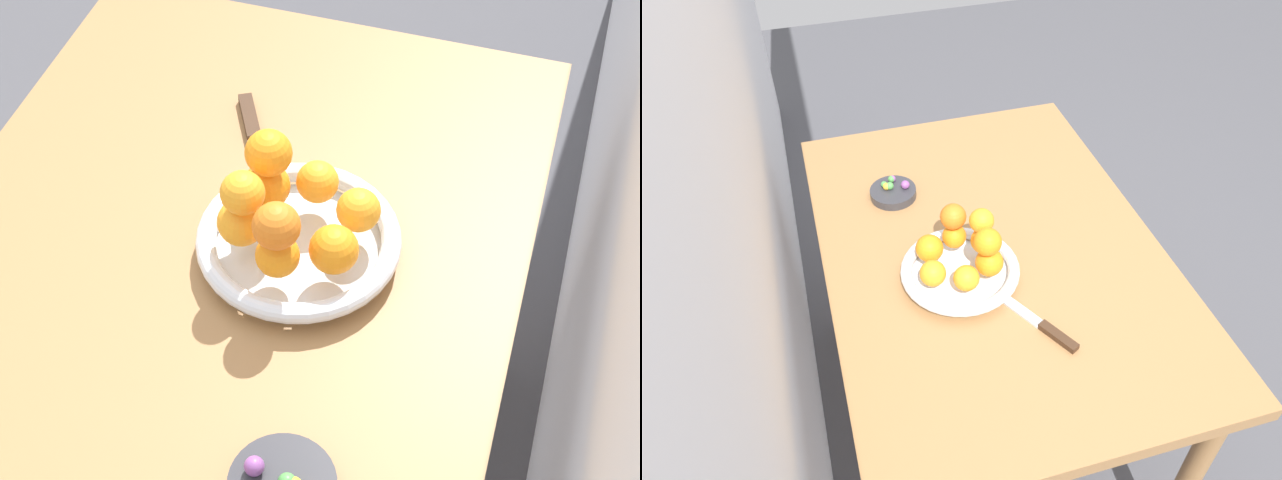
# 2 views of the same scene
# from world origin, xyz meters

# --- Properties ---
(dining_table) EXTENTS (1.10, 0.76, 0.74)m
(dining_table) POSITION_xyz_m (0.00, 0.00, 0.65)
(dining_table) COLOR #9E7042
(dining_table) RESTS_ON ground_plane
(fruit_bowl) EXTENTS (0.26, 0.26, 0.04)m
(fruit_bowl) POSITION_xyz_m (-0.07, 0.10, 0.76)
(fruit_bowl) COLOR silver
(fruit_bowl) RESTS_ON dining_table
(orange_0) EXTENTS (0.05, 0.05, 0.05)m
(orange_0) POSITION_xyz_m (-0.01, 0.09, 0.81)
(orange_0) COLOR orange
(orange_0) RESTS_ON fruit_bowl
(orange_1) EXTENTS (0.06, 0.06, 0.06)m
(orange_1) POSITION_xyz_m (-0.03, 0.15, 0.81)
(orange_1) COLOR orange
(orange_1) RESTS_ON fruit_bowl
(orange_2) EXTENTS (0.06, 0.06, 0.06)m
(orange_2) POSITION_xyz_m (-0.11, 0.16, 0.81)
(orange_2) COLOR orange
(orange_2) RESTS_ON fruit_bowl
(orange_3) EXTENTS (0.05, 0.05, 0.05)m
(orange_3) POSITION_xyz_m (-0.14, 0.10, 0.81)
(orange_3) COLOR orange
(orange_3) RESTS_ON fruit_bowl
(orange_4) EXTENTS (0.06, 0.06, 0.06)m
(orange_4) POSITION_xyz_m (-0.11, 0.04, 0.81)
(orange_4) COLOR orange
(orange_4) RESTS_ON fruit_bowl
(orange_5) EXTENTS (0.06, 0.06, 0.06)m
(orange_5) POSITION_xyz_m (-0.04, 0.03, 0.81)
(orange_5) COLOR orange
(orange_5) RESTS_ON fruit_bowl
(orange_6) EXTENTS (0.06, 0.06, 0.06)m
(orange_6) POSITION_xyz_m (-0.11, 0.05, 0.87)
(orange_6) COLOR orange
(orange_6) RESTS_ON orange_4
(orange_7) EXTENTS (0.05, 0.05, 0.05)m
(orange_7) POSITION_xyz_m (-0.04, 0.04, 0.87)
(orange_7) COLOR orange
(orange_7) RESTS_ON orange_5
(orange_8) EXTENTS (0.06, 0.06, 0.06)m
(orange_8) POSITION_xyz_m (-0.01, 0.09, 0.86)
(orange_8) COLOR orange
(orange_8) RESTS_ON orange_0
(candy_ball_2) EXTENTS (0.02, 0.02, 0.02)m
(candy_ball_2) POSITION_xyz_m (0.24, 0.15, 0.77)
(candy_ball_2) COLOR #8C4C99
(candy_ball_2) RESTS_ON candy_dish
(knife) EXTENTS (0.24, 0.14, 0.01)m
(knife) POSITION_xyz_m (-0.23, -0.02, 0.75)
(knife) COLOR #3F2819
(knife) RESTS_ON dining_table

